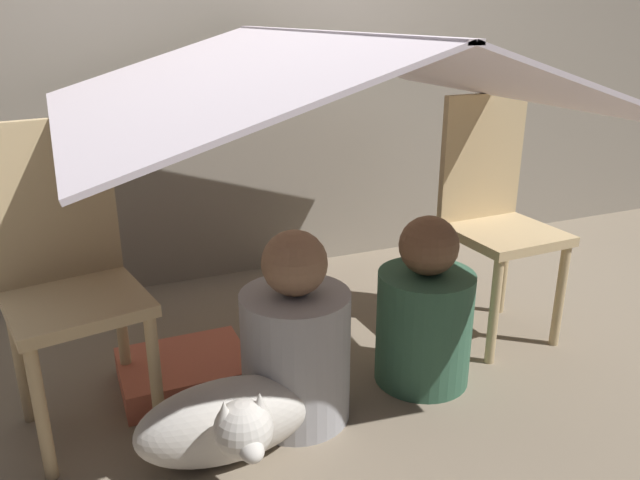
{
  "coord_description": "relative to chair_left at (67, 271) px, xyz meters",
  "views": [
    {
      "loc": [
        -0.75,
        -1.55,
        1.21
      ],
      "look_at": [
        0.0,
        0.21,
        0.51
      ],
      "focal_mm": 35.0,
      "sensor_mm": 36.0,
      "label": 1
    }
  ],
  "objects": [
    {
      "name": "dog",
      "position": [
        0.36,
        -0.39,
        -0.37
      ],
      "size": [
        0.51,
        0.41,
        0.32
      ],
      "color": "silver",
      "rests_on": "ground_plane"
    },
    {
      "name": "chair_right",
      "position": [
        1.53,
        0.0,
        0.0
      ],
      "size": [
        0.38,
        0.38,
        0.93
      ],
      "rotation": [
        0.0,
        0.0,
        0.03
      ],
      "color": "#D1B27F",
      "rests_on": "ground_plane"
    },
    {
      "name": "person_front",
      "position": [
        0.62,
        -0.25,
        -0.25
      ],
      "size": [
        0.34,
        0.34,
        0.62
      ],
      "color": "#B2B2B7",
      "rests_on": "ground_plane"
    },
    {
      "name": "chair_left",
      "position": [
        0.0,
        0.0,
        0.0
      ],
      "size": [
        0.43,
        0.43,
        0.93
      ],
      "rotation": [
        0.0,
        0.0,
        0.18
      ],
      "color": "#D1B27F",
      "rests_on": "ground_plane"
    },
    {
      "name": "sheet_canopy",
      "position": [
        0.77,
        -0.07,
        0.54
      ],
      "size": [
        1.52,
        1.5,
        0.24
      ],
      "color": "silver"
    },
    {
      "name": "ground_plane",
      "position": [
        0.77,
        -0.28,
        -0.5
      ],
      "size": [
        8.8,
        8.8,
        0.0
      ],
      "primitive_type": "plane",
      "color": "gray"
    },
    {
      "name": "person_second",
      "position": [
        1.09,
        -0.23,
        -0.26
      ],
      "size": [
        0.33,
        0.33,
        0.6
      ],
      "color": "#38664C",
      "rests_on": "ground_plane"
    },
    {
      "name": "wall_back",
      "position": [
        0.77,
        0.98,
        0.75
      ],
      "size": [
        7.0,
        0.05,
        2.5
      ],
      "color": "gray",
      "rests_on": "ground_plane"
    },
    {
      "name": "floor_cushion",
      "position": [
        0.32,
        0.06,
        -0.45
      ],
      "size": [
        0.43,
        0.34,
        0.1
      ],
      "color": "#CC664C",
      "rests_on": "ground_plane"
    }
  ]
}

